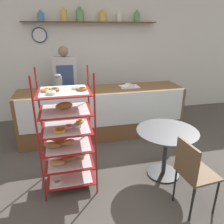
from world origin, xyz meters
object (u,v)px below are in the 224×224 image
object	(u,v)px
pastry_rack	(66,136)
donut_tray_counter	(128,86)
cafe_chair	(192,170)
coffee_carafe	(58,84)
person_worker	(66,85)
cafe_table	(166,141)

from	to	relation	value
pastry_rack	donut_tray_counter	xyz separation A→B (m)	(1.23, 1.37, 0.23)
pastry_rack	donut_tray_counter	size ratio (longest dim) A/B	4.22
cafe_chair	coffee_carafe	bearing A→B (deg)	29.04
person_worker	cafe_table	distance (m)	2.46
person_worker	pastry_rack	bearing A→B (deg)	-92.15
pastry_rack	coffee_carafe	bearing A→B (deg)	92.89
pastry_rack	coffee_carafe	world-z (taller)	pastry_rack
cafe_table	coffee_carafe	distance (m)	2.03
cafe_table	donut_tray_counter	bearing A→B (deg)	94.55
person_worker	cafe_chair	xyz separation A→B (m)	(1.25, -2.74, -0.36)
person_worker	coffee_carafe	xyz separation A→B (m)	(-0.14, -0.72, 0.19)
coffee_carafe	donut_tray_counter	xyz separation A→B (m)	(1.29, 0.11, -0.14)
coffee_carafe	donut_tray_counter	size ratio (longest dim) A/B	0.90
cafe_chair	person_worker	bearing A→B (deg)	19.15
cafe_table	donut_tray_counter	distance (m)	1.53
person_worker	cafe_chair	distance (m)	3.03
pastry_rack	cafe_chair	bearing A→B (deg)	-30.25
donut_tray_counter	pastry_rack	bearing A→B (deg)	-131.78
person_worker	coffee_carafe	world-z (taller)	person_worker
person_worker	donut_tray_counter	size ratio (longest dim) A/B	4.51
pastry_rack	cafe_chair	size ratio (longest dim) A/B	1.76
pastry_rack	person_worker	bearing A→B (deg)	87.85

